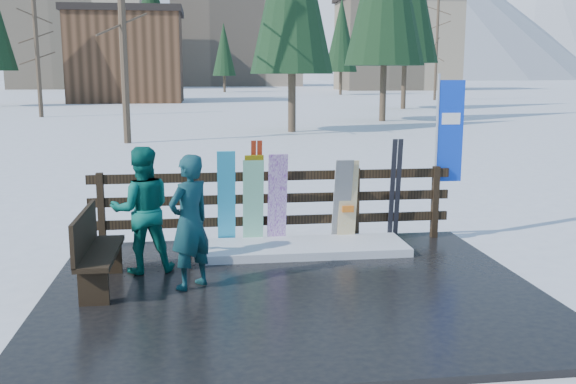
{
  "coord_description": "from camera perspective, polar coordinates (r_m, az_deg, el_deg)",
  "views": [
    {
      "loc": [
        -1.04,
        -7.47,
        2.69
      ],
      "look_at": [
        0.07,
        1.0,
        1.1
      ],
      "focal_mm": 40.0,
      "sensor_mm": 36.0,
      "label": 1
    }
  ],
  "objects": [
    {
      "name": "trees",
      "position": [
        55.65,
        -2.88,
        14.02
      ],
      "size": [
        42.21,
        68.78,
        13.71
      ],
      "color": "#382B1E",
      "rests_on": "ground"
    },
    {
      "name": "snow_patch",
      "position": [
        9.53,
        1.63,
        -4.98
      ],
      "size": [
        2.97,
        1.0,
        0.12
      ],
      "primitive_type": "cube",
      "color": "white",
      "rests_on": "deck"
    },
    {
      "name": "ski_pair_a",
      "position": [
        9.71,
        -2.83,
        -0.11
      ],
      "size": [
        0.16,
        0.3,
        1.63
      ],
      "color": "#9F2A13",
      "rests_on": "deck"
    },
    {
      "name": "snowboard_3",
      "position": [
        9.69,
        -0.96,
        -0.71
      ],
      "size": [
        0.29,
        0.35,
        1.44
      ],
      "primitive_type": "cube",
      "rotation": [
        0.22,
        0.0,
        0.0
      ],
      "color": "white",
      "rests_on": "deck"
    },
    {
      "name": "snowboard_4",
      "position": [
        9.86,
        4.83,
        -0.86
      ],
      "size": [
        0.27,
        0.35,
        1.33
      ],
      "primitive_type": "cube",
      "rotation": [
        0.24,
        0.0,
        0.0
      ],
      "color": "black",
      "rests_on": "deck"
    },
    {
      "name": "ground",
      "position": [
        8.0,
        0.47,
        -9.09
      ],
      "size": [
        700.0,
        700.0,
        0.0
      ],
      "primitive_type": "plane",
      "color": "white",
      "rests_on": "ground"
    },
    {
      "name": "rental_flag",
      "position": [
        10.49,
        13.94,
        4.74
      ],
      "size": [
        0.45,
        0.04,
        2.6
      ],
      "color": "silver",
      "rests_on": "deck"
    },
    {
      "name": "snowboard_0",
      "position": [
        9.63,
        -5.5,
        -0.64
      ],
      "size": [
        0.27,
        0.41,
        1.5
      ],
      "primitive_type": "cube",
      "rotation": [
        0.26,
        0.0,
        0.0
      ],
      "color": "#2CACD4",
      "rests_on": "deck"
    },
    {
      "name": "deck",
      "position": [
        7.99,
        0.47,
        -8.82
      ],
      "size": [
        6.0,
        5.0,
        0.08
      ],
      "primitive_type": "cube",
      "color": "black",
      "rests_on": "ground"
    },
    {
      "name": "person_front",
      "position": [
        7.88,
        -8.73,
        -2.65
      ],
      "size": [
        0.71,
        0.7,
        1.66
      ],
      "primitive_type": "imported",
      "rotation": [
        0.0,
        0.0,
        3.89
      ],
      "color": "#145449",
      "rests_on": "deck"
    },
    {
      "name": "fence",
      "position": [
        9.92,
        -1.28,
        -0.8
      ],
      "size": [
        5.6,
        0.1,
        1.15
      ],
      "color": "black",
      "rests_on": "deck"
    },
    {
      "name": "bench",
      "position": [
        8.17,
        -16.85,
        -4.77
      ],
      "size": [
        0.41,
        1.5,
        0.97
      ],
      "color": "black",
      "rests_on": "deck"
    },
    {
      "name": "snowboard_2",
      "position": [
        9.66,
        -3.05,
        -0.79
      ],
      "size": [
        0.28,
        0.33,
        1.43
      ],
      "primitive_type": "cube",
      "rotation": [
        0.21,
        0.0,
        0.0
      ],
      "color": "#F3CE00",
      "rests_on": "deck"
    },
    {
      "name": "snowboard_1",
      "position": [
        9.67,
        -3.11,
        -1.01
      ],
      "size": [
        0.31,
        0.3,
        1.35
      ],
      "primitive_type": "cube",
      "rotation": [
        0.2,
        0.0,
        0.0
      ],
      "color": "silver",
      "rests_on": "deck"
    },
    {
      "name": "snowboard_5",
      "position": [
        9.89,
        5.34,
        -0.89
      ],
      "size": [
        0.28,
        0.24,
        1.32
      ],
      "primitive_type": "cube",
      "rotation": [
        0.17,
        0.0,
        0.0
      ],
      "color": "white",
      "rests_on": "deck"
    },
    {
      "name": "ski_pair_b",
      "position": [
        10.12,
        9.49,
        0.15
      ],
      "size": [
        0.17,
        0.18,
        1.62
      ],
      "color": "black",
      "rests_on": "deck"
    },
    {
      "name": "person_back",
      "position": [
        8.64,
        -12.85,
        -1.56
      ],
      "size": [
        0.91,
        0.76,
        1.68
      ],
      "primitive_type": "imported",
      "rotation": [
        0.0,
        0.0,
        3.31
      ],
      "color": "#0A5C50",
      "rests_on": "deck"
    },
    {
      "name": "resort_buildings",
      "position": [
        123.1,
        -6.69,
        13.79
      ],
      "size": [
        73.0,
        87.6,
        22.6
      ],
      "color": "tan",
      "rests_on": "ground"
    }
  ]
}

